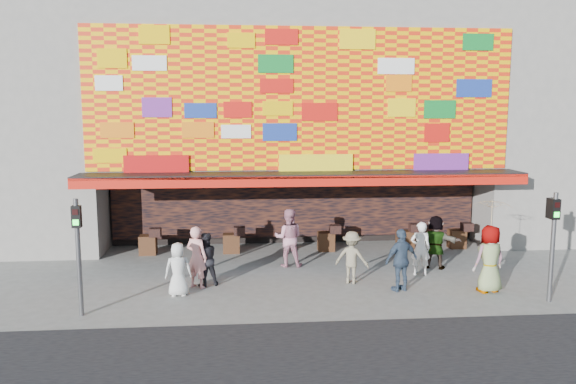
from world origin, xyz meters
name	(u,v)px	position (x,y,z in m)	size (l,w,h in m)	color
ground	(316,290)	(0.00, 0.00, 0.00)	(90.00, 90.00, 0.00)	slate
shop_building	(291,109)	(0.00, 8.18, 5.23)	(15.20, 9.40, 10.00)	gray
signal_left	(78,244)	(-6.20, -1.50, 1.86)	(0.22, 0.20, 3.00)	#59595B
signal_right	(553,235)	(6.20, -1.50, 1.86)	(0.22, 0.20, 3.00)	#59595B
ped_a	(178,269)	(-3.91, -0.15, 0.76)	(0.74, 0.48, 1.52)	silver
ped_b	(197,257)	(-3.44, 0.54, 0.92)	(0.67, 0.44, 1.83)	pink
ped_c	(205,259)	(-3.21, 0.71, 0.80)	(0.78, 0.61, 1.60)	black
ped_d	(352,257)	(1.16, 0.59, 0.79)	(1.02, 0.59, 1.58)	#7F755C
ped_e	(401,260)	(2.43, -0.26, 0.91)	(1.07, 0.44, 1.82)	#35475E
ped_f	(435,242)	(4.22, 1.97, 0.88)	(1.64, 0.52, 1.77)	gray
ped_g	(490,259)	(4.90, -0.57, 0.97)	(0.95, 0.62, 1.94)	gray
ped_h	(420,248)	(3.49, 1.27, 0.85)	(0.62, 0.41, 1.71)	white
ped_i	(288,238)	(-0.57, 2.62, 0.97)	(0.94, 0.73, 1.94)	#C88196
parasol	(492,217)	(4.90, -0.57, 2.19)	(1.24, 1.26, 1.93)	#DCB88A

